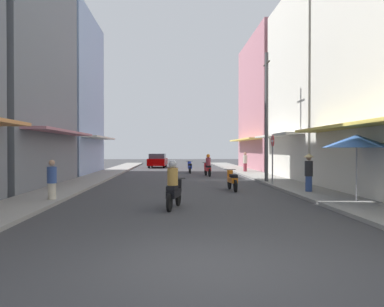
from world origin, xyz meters
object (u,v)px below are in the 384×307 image
Objects in this scene: pedestrian_far at (52,181)px; utility_pole at (266,117)px; motorbike_black at (174,187)px; pedestrian_foreground at (309,171)px; vendor_umbrella at (357,141)px; motorbike_orange at (232,180)px; motorbike_blue at (190,167)px; motorbike_red at (208,166)px; parked_car at (158,160)px; street_sign_no_entry at (272,153)px; pedestrian_crossing at (245,162)px.

pedestrian_far is 12.15m from utility_pole.
pedestrian_foreground reaches higher than motorbike_black.
vendor_umbrella is 0.33× the size of utility_pole.
pedestrian_foreground reaches higher than motorbike_orange.
motorbike_orange is 3.45m from pedestrian_foreground.
pedestrian_foreground is at bearing -71.96° from motorbike_blue.
motorbike_red is 12.89m from parked_car.
motorbike_orange is at bearing -126.32° from utility_pole.
parked_car is 2.41× the size of pedestrian_foreground.
street_sign_no_entry reaches higher than motorbike_blue.
pedestrian_far reaches higher than motorbike_blue.
parked_car is 23.94m from pedestrian_foreground.
street_sign_no_entry is at bearing 53.15° from motorbike_black.
pedestrian_foreground is at bearing 102.40° from vendor_umbrella.
street_sign_no_entry reaches higher than pedestrian_foreground.
motorbike_blue and motorbike_orange have the same top height.
utility_pole is at bearing -66.00° from motorbike_blue.
vendor_umbrella reaches higher than parked_car.
motorbike_black is 26.31m from parked_car.
utility_pole is (-1.18, 7.78, 1.53)m from vendor_umbrella.
parked_car is at bearing 101.60° from motorbike_orange.
motorbike_orange is 5.98m from vendor_umbrella.
utility_pole is at bearing 96.45° from pedestrian_foreground.
motorbike_black reaches higher than parked_car.
street_sign_no_entry is at bearing 28.68° from pedestrian_far.
parked_car is (-4.35, 21.21, 0.24)m from motorbike_orange.
motorbike_red is 1.17× the size of pedestrian_far.
street_sign_no_entry reaches higher than pedestrian_far.
parked_car is 26.88m from vendor_umbrella.
pedestrian_far is at bearing 159.88° from motorbike_black.
pedestrian_foreground is at bearing -71.99° from parked_car.
pedestrian_far is 0.58× the size of street_sign_no_entry.
vendor_umbrella is (0.63, -2.85, 1.23)m from pedestrian_foreground.
motorbike_blue is 17.26m from motorbike_black.
pedestrian_crossing is at bearing 45.22° from motorbike_red.
motorbike_blue is at bearing -177.37° from pedestrian_crossing.
motorbike_orange is (0.29, -8.98, -0.20)m from motorbike_red.
motorbike_red is 0.68× the size of street_sign_no_entry.
motorbike_red is 0.43× the size of parked_car.
vendor_umbrella reaches higher than motorbike_black.
parked_car is at bearing 111.00° from utility_pole.
motorbike_red is 14.03m from vendor_umbrella.
motorbike_blue is 0.25× the size of utility_pole.
motorbike_blue is 14.43m from pedestrian_foreground.
parked_car is at bearing 93.57° from motorbike_black.
motorbike_orange is 21.66m from parked_car.
utility_pole is at bearing -63.57° from motorbike_red.
pedestrian_crossing is at bearing 71.60° from motorbike_black.
parked_car is at bearing 108.38° from motorbike_red.
motorbike_orange is 0.43× the size of parked_car.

